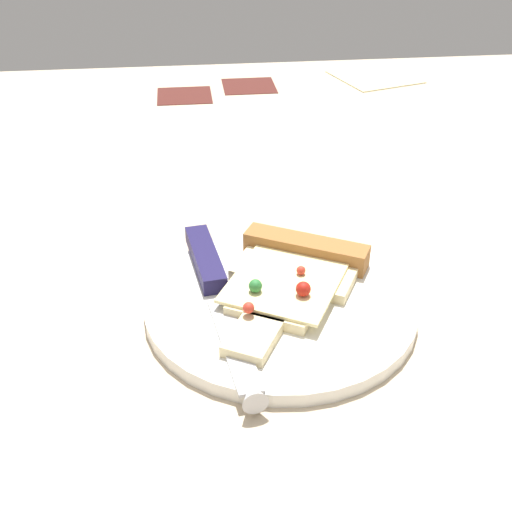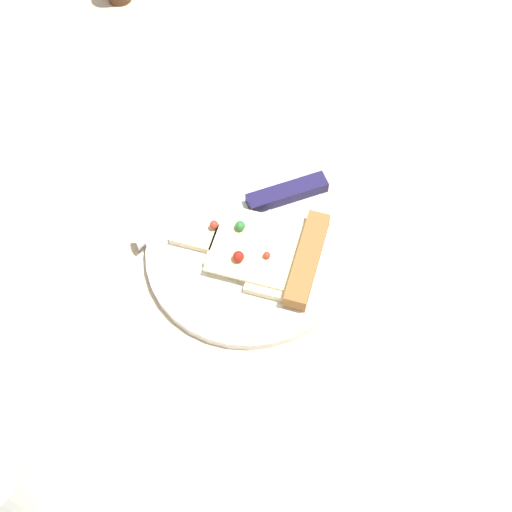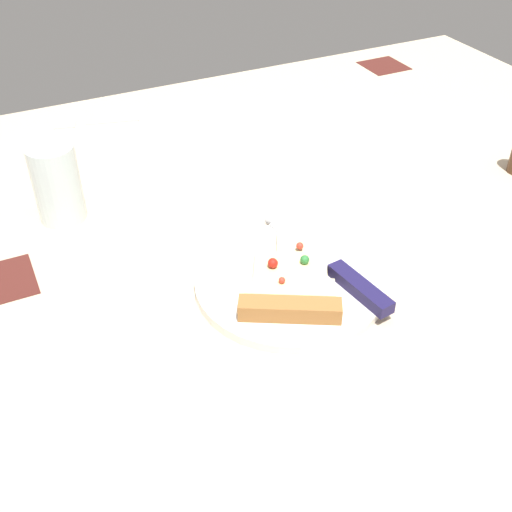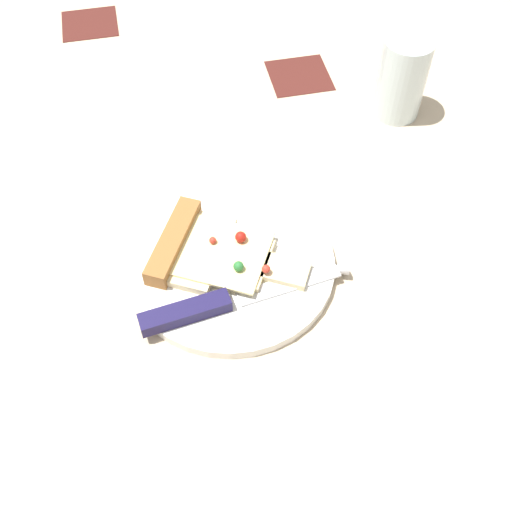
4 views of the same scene
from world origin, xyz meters
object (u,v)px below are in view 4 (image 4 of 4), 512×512
object	(u,v)px
pizza_slice	(210,252)
knife	(226,301)
plate	(231,264)
drinking_glass	(402,78)

from	to	relation	value
pizza_slice	knife	world-z (taller)	pizza_slice
plate	pizza_slice	distance (cm)	2.95
knife	plate	bearing A→B (deg)	155.81
pizza_slice	knife	bearing A→B (deg)	33.53
pizza_slice	drinking_glass	world-z (taller)	drinking_glass
pizza_slice	drinking_glass	distance (cm)	37.25
drinking_glass	pizza_slice	bearing A→B (deg)	124.82
plate	pizza_slice	size ratio (longest dim) A/B	1.26
plate	knife	world-z (taller)	knife
plate	drinking_glass	size ratio (longest dim) A/B	2.08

